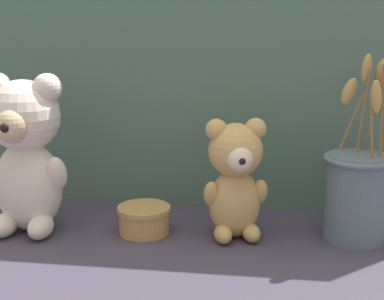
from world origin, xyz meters
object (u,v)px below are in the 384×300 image
at_px(teddy_bear_medium, 235,177).
at_px(flower_vase, 358,187).
at_px(decorative_tin_tall, 144,219).
at_px(teddy_bear_large, 25,151).

xyz_separation_m(teddy_bear_medium, flower_vase, (0.22, 0.02, -0.02)).
height_order(teddy_bear_medium, flower_vase, flower_vase).
xyz_separation_m(teddy_bear_medium, decorative_tin_tall, (-0.17, -0.00, -0.09)).
relative_size(flower_vase, decorative_tin_tall, 3.61).
relative_size(teddy_bear_medium, flower_vase, 0.62).
height_order(teddy_bear_large, decorative_tin_tall, teddy_bear_large).
bearing_deg(flower_vase, decorative_tin_tall, -176.53).
bearing_deg(teddy_bear_medium, decorative_tin_tall, -179.11).
bearing_deg(decorative_tin_tall, teddy_bear_medium, 0.89).
distance_m(teddy_bear_large, decorative_tin_tall, 0.25).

